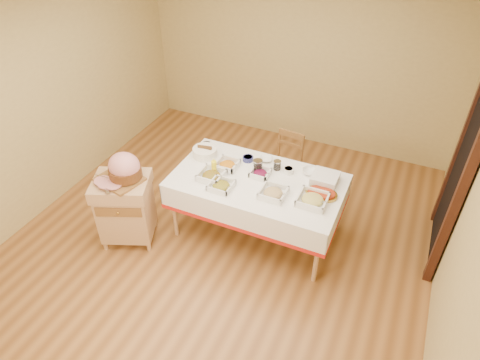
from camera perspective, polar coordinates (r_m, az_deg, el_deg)
name	(u,v)px	position (r m, az deg, el deg)	size (l,w,h in m)	color
room_shell	(218,145)	(4.12, -2.93, 4.75)	(5.00, 5.00, 5.00)	#905C2C
doorway	(463,166)	(4.68, 27.62, 1.70)	(0.09, 1.10, 2.20)	black
dining_table	(257,192)	(4.65, 2.31, -1.55)	(1.82, 1.02, 0.76)	tan
butcher_cart	(125,206)	(4.82, -15.04, -3.41)	(0.72, 0.67, 0.82)	tan
dining_chair	(285,163)	(5.41, 6.08, 2.20)	(0.41, 0.39, 0.82)	brown
ham_on_board	(124,169)	(4.53, -15.25, 1.40)	(0.47, 0.45, 0.31)	brown
serving_dish_a	(211,175)	(4.56, -3.84, 0.61)	(0.26, 0.26, 0.11)	silver
serving_dish_b	(221,186)	(4.42, -2.53, -0.74)	(0.24, 0.24, 0.10)	silver
serving_dish_c	(273,193)	(4.33, 4.44, -1.72)	(0.26, 0.26, 0.11)	silver
serving_dish_d	(312,200)	(4.30, 9.64, -2.59)	(0.29, 0.29, 0.11)	silver
serving_dish_e	(227,165)	(4.71, -1.71, 2.04)	(0.24, 0.23, 0.11)	silver
serving_dish_f	(260,173)	(4.60, 2.72, 0.91)	(0.21, 0.20, 0.10)	silver
small_bowl_left	(207,145)	(5.07, -4.49, 4.67)	(0.13, 0.13, 0.06)	silver
small_bowl_mid	(248,158)	(4.83, 1.07, 2.90)	(0.12, 0.12, 0.05)	navy
small_bowl_right	(288,170)	(4.66, 6.48, 1.32)	(0.11, 0.11, 0.06)	silver
bowl_white_imported	(266,159)	(4.84, 3.47, 2.79)	(0.15, 0.15, 0.04)	silver
bowl_small_imported	(310,171)	(4.69, 9.29, 1.13)	(0.16, 0.16, 0.05)	silver
preserve_jar_left	(258,166)	(4.66, 2.39, 1.89)	(0.10, 0.10, 0.13)	silver
preserve_jar_right	(277,166)	(4.69, 4.98, 1.93)	(0.09, 0.09, 0.11)	silver
mustard_bottle	(214,166)	(4.62, -3.49, 1.85)	(0.06, 0.06, 0.18)	yellow
bread_basket	(205,152)	(4.91, -4.69, 3.74)	(0.28, 0.28, 0.12)	white
plate_stack	(325,179)	(4.57, 11.26, 0.16)	(0.27, 0.27, 0.10)	silver
brass_platter	(321,193)	(4.41, 10.79, -1.77)	(0.33, 0.24, 0.04)	#B49032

